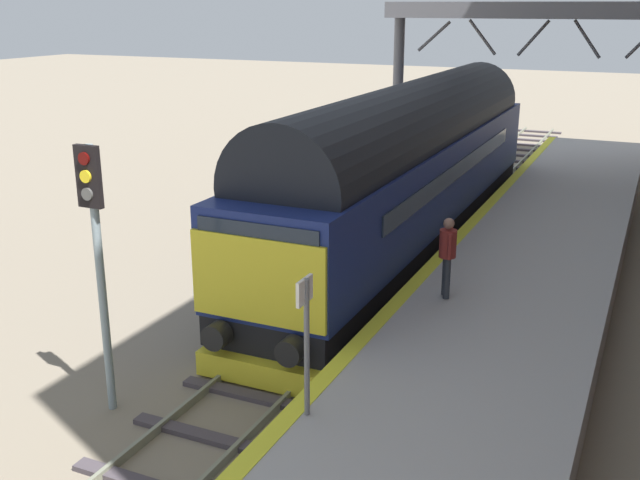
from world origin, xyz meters
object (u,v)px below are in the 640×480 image
(diesel_locomotive, at_px, (410,165))
(signal_post_near, at_px, (97,246))
(platform_number_sign, at_px, (306,326))
(waiting_passenger, at_px, (448,250))

(diesel_locomotive, bearing_deg, signal_post_near, -100.46)
(diesel_locomotive, bearing_deg, platform_number_sign, -79.58)
(diesel_locomotive, relative_size, signal_post_near, 3.81)
(platform_number_sign, bearing_deg, waiting_passenger, 83.57)
(diesel_locomotive, relative_size, platform_number_sign, 8.42)
(diesel_locomotive, height_order, platform_number_sign, diesel_locomotive)
(platform_number_sign, bearing_deg, signal_post_near, 175.57)
(signal_post_near, distance_m, waiting_passenger, 6.72)
(platform_number_sign, distance_m, waiting_passenger, 5.30)
(signal_post_near, bearing_deg, platform_number_sign, -4.43)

